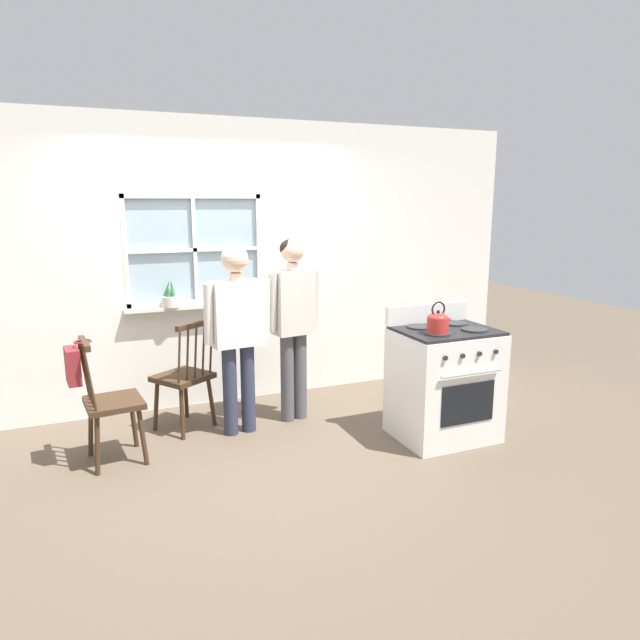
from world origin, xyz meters
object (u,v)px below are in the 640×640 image
handbag (73,365)px  person_teen_center (293,313)px  chair_by_window (111,404)px  kettle (438,322)px  stove (444,382)px  chair_near_wall (185,378)px  potted_plant (170,299)px  person_elderly_left (237,321)px

handbag → person_teen_center: bearing=9.4°
chair_by_window → kettle: kettle is taller
kettle → handbag: 2.72m
stove → handbag: size_ratio=3.53×
chair_near_wall → person_teen_center: size_ratio=0.59×
potted_plant → kettle: bearing=-42.5°
stove → kettle: 0.59m
handbag → chair_near_wall: bearing=27.9°
kettle → handbag: size_ratio=0.80×
person_teen_center → kettle: size_ratio=6.58×
chair_by_window → person_elderly_left: 1.16m
chair_by_window → stove: (2.57, -0.58, 0.02)m
kettle → potted_plant: potted_plant is taller
person_elderly_left → kettle: size_ratio=6.43×
potted_plant → handbag: size_ratio=0.83×
person_teen_center → potted_plant: (-0.95, 0.66, 0.09)m
chair_by_window → handbag: size_ratio=3.14×
person_elderly_left → kettle: person_elderly_left is taller
chair_near_wall → person_teen_center: person_teen_center is taller
chair_by_window → stove: bearing=-108.7°
stove → person_teen_center: bearing=140.0°
stove → kettle: (-0.18, -0.13, 0.55)m
person_teen_center → potted_plant: 1.16m
person_elderly_left → person_teen_center: person_teen_center is taller
person_teen_center → chair_near_wall: bearing=162.9°
person_teen_center → handbag: person_teen_center is taller
chair_near_wall → person_elderly_left: bearing=114.0°
person_teen_center → handbag: (-1.79, -0.30, -0.19)m
chair_by_window → potted_plant: potted_plant is taller
stove → person_elderly_left: bearing=154.4°
potted_plant → handbag: bearing=-131.3°
stove → kettle: size_ratio=4.39×
potted_plant → handbag: (-0.84, -0.96, -0.28)m
person_elderly_left → stove: (1.55, -0.74, -0.50)m
person_teen_center → kettle: bearing=-57.4°
chair_near_wall → potted_plant: size_ratio=3.76×
chair_by_window → chair_near_wall: size_ratio=1.00×
stove → potted_plant: (-1.96, 1.51, 0.60)m
person_elderly_left → kettle: 1.62m
person_elderly_left → stove: size_ratio=1.46×
person_teen_center → person_elderly_left: bearing=-176.2°
chair_near_wall → person_teen_center: 1.09m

